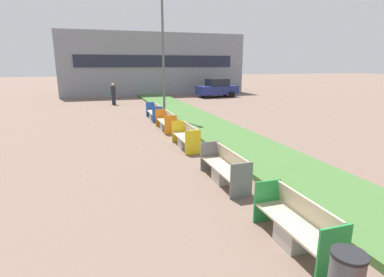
# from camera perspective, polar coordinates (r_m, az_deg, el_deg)

# --- Properties ---
(planter_grass_strip) EXTENTS (2.80, 120.00, 0.18)m
(planter_grass_strip) POSITION_cam_1_polar(r_m,az_deg,el_deg) (12.07, 11.02, -1.95)
(planter_grass_strip) COLOR #426B33
(planter_grass_strip) RESTS_ON ground
(building_backdrop) EXTENTS (19.77, 8.38, 6.55)m
(building_backdrop) POSITION_cam_1_polar(r_m,az_deg,el_deg) (36.62, -7.89, 13.82)
(building_backdrop) COLOR gray
(building_backdrop) RESTS_ON ground
(bench_green_frame) EXTENTS (0.65, 1.99, 0.94)m
(bench_green_frame) POSITION_cam_1_polar(r_m,az_deg,el_deg) (6.21, 19.19, -15.74)
(bench_green_frame) COLOR #ADA8A0
(bench_green_frame) RESTS_ON ground
(bench_grey_frame) EXTENTS (0.65, 2.28, 0.94)m
(bench_grey_frame) POSITION_cam_1_polar(r_m,az_deg,el_deg) (8.79, 6.26, -5.93)
(bench_grey_frame) COLOR #ADA8A0
(bench_grey_frame) RESTS_ON ground
(bench_yellow_frame) EXTENTS (0.65, 2.05, 0.94)m
(bench_yellow_frame) POSITION_cam_1_polar(r_m,az_deg,el_deg) (12.28, -1.11, -0.08)
(bench_yellow_frame) COLOR #ADA8A0
(bench_yellow_frame) RESTS_ON ground
(bench_orange_frame) EXTENTS (0.65, 2.22, 0.94)m
(bench_orange_frame) POSITION_cam_1_polar(r_m,az_deg,el_deg) (15.66, -4.89, 2.99)
(bench_orange_frame) COLOR #ADA8A0
(bench_orange_frame) RESTS_ON ground
(bench_blue_frame) EXTENTS (0.65, 2.24, 0.94)m
(bench_blue_frame) POSITION_cam_1_polar(r_m,az_deg,el_deg) (18.74, -7.12, 4.77)
(bench_blue_frame) COLOR #ADA8A0
(bench_blue_frame) RESTS_ON ground
(street_lamp_post) EXTENTS (0.24, 0.44, 8.97)m
(street_lamp_post) POSITION_cam_1_polar(r_m,az_deg,el_deg) (18.64, -5.59, 18.67)
(street_lamp_post) COLOR #56595B
(street_lamp_post) RESTS_ON ground
(pedestrian_walking) EXTENTS (0.53, 0.24, 1.80)m
(pedestrian_walking) POSITION_cam_1_polar(r_m,az_deg,el_deg) (26.14, -14.76, 8.25)
(pedestrian_walking) COLOR #232633
(pedestrian_walking) RESTS_ON ground
(parked_car_distant) EXTENTS (4.40, 2.33, 1.86)m
(parked_car_distant) POSITION_cam_1_polar(r_m,az_deg,el_deg) (31.27, 4.82, 9.53)
(parked_car_distant) COLOR navy
(parked_car_distant) RESTS_ON ground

